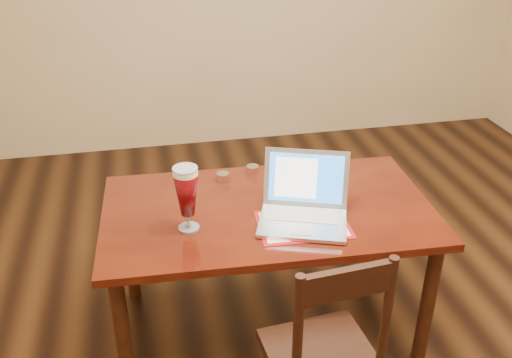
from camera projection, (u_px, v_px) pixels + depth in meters
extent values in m
plane|color=black|center=(346.00, 356.00, 2.63)|extent=(5.00, 5.00, 0.00)
cube|color=#4B160A|center=(268.00, 211.00, 2.51)|extent=(1.47, 0.87, 0.04)
cylinder|color=black|center=(123.00, 339.00, 2.29)|extent=(0.06, 0.06, 0.64)
cylinder|color=black|center=(427.00, 304.00, 2.47)|extent=(0.06, 0.06, 0.64)
cylinder|color=black|center=(129.00, 245.00, 2.86)|extent=(0.06, 0.06, 0.64)
cylinder|color=black|center=(375.00, 222.00, 3.05)|extent=(0.06, 0.06, 0.64)
cube|color=#9E0E15|center=(303.00, 225.00, 2.37)|extent=(0.39, 0.29, 0.00)
cube|color=white|center=(303.00, 224.00, 2.37)|extent=(0.35, 0.25, 0.00)
cube|color=silver|center=(302.00, 223.00, 2.36)|extent=(0.42, 0.36, 0.02)
cube|color=silver|center=(303.00, 215.00, 2.40)|extent=(0.32, 0.21, 0.00)
cube|color=#BCBBC0|center=(301.00, 231.00, 2.30)|extent=(0.11, 0.09, 0.00)
cube|color=silver|center=(306.00, 178.00, 2.44)|extent=(0.36, 0.19, 0.24)
cube|color=blue|center=(306.00, 178.00, 2.43)|extent=(0.32, 0.16, 0.20)
cube|color=white|center=(296.00, 178.00, 2.44)|extent=(0.19, 0.10, 0.17)
cylinder|color=silver|center=(189.00, 228.00, 2.35)|extent=(0.09, 0.09, 0.01)
cylinder|color=silver|center=(188.00, 220.00, 2.33)|extent=(0.01, 0.01, 0.06)
cylinder|color=white|center=(185.00, 172.00, 2.22)|extent=(0.10, 0.10, 0.02)
cylinder|color=silver|center=(185.00, 169.00, 2.22)|extent=(0.10, 0.10, 0.01)
cylinder|color=silver|center=(223.00, 177.00, 2.71)|extent=(0.06, 0.06, 0.04)
cylinder|color=silver|center=(253.00, 170.00, 2.77)|extent=(0.06, 0.06, 0.04)
cube|color=black|center=(321.00, 356.00, 2.10)|extent=(0.42, 0.40, 0.04)
cylinder|color=black|center=(298.00, 338.00, 1.81)|extent=(0.03, 0.03, 0.50)
cylinder|color=black|center=(386.00, 318.00, 1.89)|extent=(0.03, 0.03, 0.50)
cube|color=black|center=(347.00, 283.00, 1.76)|extent=(0.31, 0.06, 0.11)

